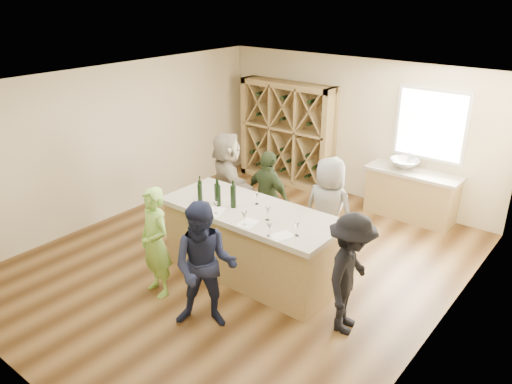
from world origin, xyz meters
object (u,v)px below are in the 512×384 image
Objects in this scene: sink at (404,164)px; person_near_left at (155,243)px; person_far_mid at (268,198)px; wine_bottle_b at (200,193)px; wine_bottle_c at (217,194)px; person_server at (350,274)px; wine_rack at (287,133)px; tasting_counter_base at (251,245)px; person_near_right at (205,267)px; wine_bottle_e at (233,197)px; wine_bottle_d at (218,196)px; wine_bottle_a at (200,189)px; person_far_right at (328,211)px; person_far_left at (227,180)px.

person_near_left reaches higher than sink.
person_near_left is at bearing 89.72° from person_far_mid.
wine_bottle_b is 0.94× the size of wine_bottle_c.
person_server is (2.52, 0.02, -0.42)m from wine_bottle_b.
sink is at bearing -1.49° from wine_rack.
tasting_counter_base is 1.37m from person_near_right.
wine_bottle_c is 0.91× the size of wine_bottle_e.
wine_rack is 1.29× the size of person_near_right.
wine_bottle_d is at bearing -155.07° from wine_bottle_e.
wine_bottle_e is (0.63, 0.04, 0.03)m from wine_bottle_a.
person_far_right is at bearing 69.09° from person_near_left.
wine_rack is 1.37× the size of person_server.
person_far_mid is at bearing -149.10° from person_far_left.
wine_bottle_c reaches higher than sink.
tasting_counter_base is 1.62× the size of person_server.
wine_bottle_c is 1.74m from person_far_right.
sink is 3.56m from tasting_counter_base.
person_far_mid is at bearing 75.19° from person_near_right.
person_far_mid is at bearing 89.81° from wine_bottle_d.
wine_rack reaches higher than person_server.
wine_bottle_c is 0.95× the size of wine_bottle_d.
wine_bottle_a is 0.63m from wine_bottle_e.
person_near_left is 1.04m from person_near_right.
person_far_left is (-3.14, 1.27, 0.08)m from person_server.
wine_bottle_b is 2.56m from person_server.
person_near_right is (0.84, -1.14, -0.38)m from wine_bottle_c.
person_far_left is (-0.65, 2.21, 0.08)m from person_near_left.
person_far_mid reaches higher than person_near_left.
wine_bottle_b is 0.54m from wine_bottle_e.
person_near_right reaches higher than sink.
person_server is at bearing -2.61° from wine_bottle_c.
wine_rack reaches higher than wine_bottle_c.
wine_bottle_c reaches higher than wine_bottle_a.
wine_bottle_e is at bearing 24.93° from wine_bottle_d.
wine_bottle_e reaches higher than wine_bottle_c.
person_far_left reaches higher than person_far_right.
sink is at bearing 50.20° from person_near_right.
wine_bottle_b is (-1.62, -3.68, 0.21)m from sink.
person_far_right is (1.10, 0.08, 0.05)m from person_far_mid.
wine_rack reaches higher than wine_bottle_a.
wine_bottle_d is (1.39, -3.69, 0.14)m from wine_rack.
wine_bottle_b is at bearing 102.31° from person_near_left.
person_near_right is at bearing 115.24° from person_far_mid.
wine_bottle_a is at bearing 76.71° from person_far_mid.
person_far_right is 2.03m from person_far_left.
person_server is 0.91× the size of person_far_left.
person_far_left reaches higher than sink.
sink is at bearing 75.88° from tasting_counter_base.
wine_bottle_a is 0.34m from wine_bottle_c.
person_far_left is at bearing 135.12° from wine_bottle_e.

